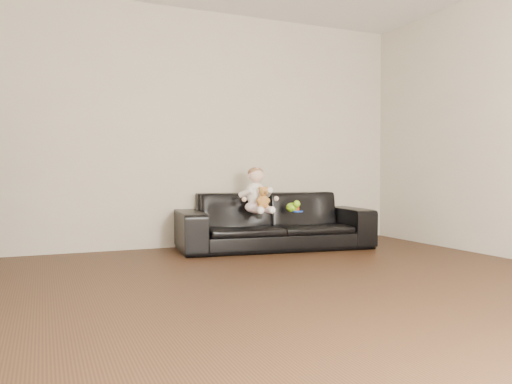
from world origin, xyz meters
name	(u,v)px	position (x,y,z in m)	size (l,w,h in m)	color
floor	(323,306)	(0.00, 0.00, 0.00)	(5.50, 5.50, 0.00)	#3A2314
wall_back	(194,129)	(0.00, 2.75, 1.30)	(5.00, 5.00, 0.00)	beige
sofa	(274,221)	(0.74, 2.25, 0.30)	(2.05, 0.80, 0.60)	black
baby	(257,193)	(0.48, 2.14, 0.60)	(0.33, 0.41, 0.48)	silver
teddy_bear	(263,198)	(0.49, 1.99, 0.56)	(0.15, 0.15, 0.22)	#B17732
toy_green	(292,207)	(0.90, 2.16, 0.44)	(0.12, 0.14, 0.10)	#90DE1A
toy_rattle	(296,209)	(0.95, 2.15, 0.43)	(0.07, 0.07, 0.07)	#EA4C1B
toy_blue_disc	(298,211)	(0.96, 2.13, 0.40)	(0.11, 0.11, 0.02)	blue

